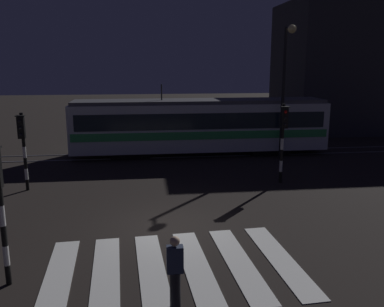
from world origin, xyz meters
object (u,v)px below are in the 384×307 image
Objects in this scene: street_lamp_trackside_right at (285,77)px; pedestrian_waiting_at_kerb at (175,272)px; traffic_light_corner_far_right at (283,132)px; tram at (200,125)px; traffic_light_corner_far_left at (23,140)px.

street_lamp_trackside_right reaches higher than pedestrian_waiting_at_kerb.
traffic_light_corner_far_right is 7.01m from tram.
traffic_light_corner_far_right is 5.24m from street_lamp_trackside_right.
traffic_light_corner_far_left is 0.22× the size of tram.
tram reaches higher than traffic_light_corner_far_right.
pedestrian_waiting_at_kerb is (5.57, -9.34, -1.32)m from traffic_light_corner_far_left.
street_lamp_trackside_right reaches higher than traffic_light_corner_far_right.
traffic_light_corner_far_right is 0.49× the size of street_lamp_trackside_right.
pedestrian_waiting_at_kerb is at bearing -117.64° from street_lamp_trackside_right.
street_lamp_trackside_right is (12.71, 4.29, 2.40)m from traffic_light_corner_far_left.
street_lamp_trackside_right reaches higher than tram.
traffic_light_corner_far_right is 0.24× the size of tram.
pedestrian_waiting_at_kerb is at bearing -100.02° from tram.
tram is at bearing 113.78° from traffic_light_corner_far_right.
traffic_light_corner_far_right is 1.07× the size of traffic_light_corner_far_left.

